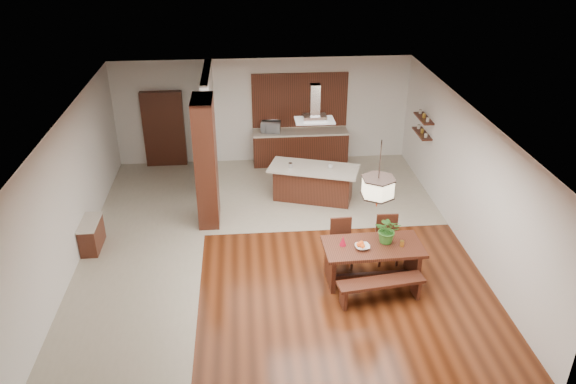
{
  "coord_description": "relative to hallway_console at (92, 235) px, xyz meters",
  "views": [
    {
      "loc": [
        -0.57,
        -10.14,
        6.47
      ],
      "look_at": [
        0.3,
        0.0,
        1.25
      ],
      "focal_mm": 35.0,
      "sensor_mm": 36.0,
      "label": 1
    }
  ],
  "objects": [
    {
      "name": "partition_pier",
      "position": [
        2.41,
        1.0,
        1.14
      ],
      "size": [
        0.45,
        1.0,
        2.9
      ],
      "primitive_type": "cube",
      "color": "black",
      "rests_on": "ground"
    },
    {
      "name": "shelf_upper",
      "position": [
        7.68,
        2.4,
        1.49
      ],
      "size": [
        0.26,
        0.9,
        0.04
      ],
      "primitive_type": "cube",
      "color": "black",
      "rests_on": "room_shell"
    },
    {
      "name": "pendant_lantern",
      "position": [
        5.6,
        -1.6,
        1.93
      ],
      "size": [
        0.64,
        0.64,
        1.31
      ],
      "primitive_type": null,
      "color": "beige",
      "rests_on": "room_shell"
    },
    {
      "name": "shelf_lower",
      "position": [
        7.68,
        2.4,
        1.08
      ],
      "size": [
        0.26,
        0.9,
        0.04
      ],
      "primitive_type": "cube",
      "color": "black",
      "rests_on": "room_shell"
    },
    {
      "name": "foliage_plant",
      "position": [
        5.88,
        -1.51,
        0.73
      ],
      "size": [
        0.59,
        0.54,
        0.54
      ],
      "primitive_type": "imported",
      "rotation": [
        0.0,
        0.0,
        -0.29
      ],
      "color": "#327025",
      "rests_on": "dining_table"
    },
    {
      "name": "range_hood",
      "position": [
        4.89,
        1.8,
        2.15
      ],
      "size": [
        0.9,
        0.55,
        0.87
      ],
      "primitive_type": null,
      "color": "silver",
      "rests_on": "room_shell"
    },
    {
      "name": "gold_ornament",
      "position": [
        6.12,
        -1.67,
        0.52
      ],
      "size": [
        0.1,
        0.1,
        0.11
      ],
      "primitive_type": "cylinder",
      "rotation": [
        0.0,
        0.0,
        0.26
      ],
      "color": "gold",
      "rests_on": "dining_table"
    },
    {
      "name": "soffit_band",
      "position": [
        3.81,
        -0.2,
        2.57
      ],
      "size": [
        8.0,
        9.0,
        0.02
      ],
      "primitive_type": "cube",
      "color": "#401C10",
      "rests_on": "room_shell"
    },
    {
      "name": "tile_hallway",
      "position": [
        1.06,
        -0.2,
        -0.31
      ],
      "size": [
        2.5,
        9.0,
        0.01
      ],
      "primitive_type": "cube",
      "color": "#B2A994",
      "rests_on": "ground"
    },
    {
      "name": "rear_counter",
      "position": [
        4.81,
        4.0,
        0.16
      ],
      "size": [
        2.6,
        0.62,
        0.95
      ],
      "color": "black",
      "rests_on": "ground"
    },
    {
      "name": "dining_bench",
      "position": [
        5.62,
        -2.27,
        -0.09
      ],
      "size": [
        1.63,
        0.56,
        0.45
      ],
      "primitive_type": null,
      "rotation": [
        0.0,
        0.0,
        0.13
      ],
      "color": "black",
      "rests_on": "ground"
    },
    {
      "name": "hallway_doorway",
      "position": [
        1.11,
        4.2,
        0.74
      ],
      "size": [
        1.1,
        0.2,
        2.1
      ],
      "primitive_type": "cube",
      "color": "black",
      "rests_on": "ground"
    },
    {
      "name": "tile_kitchen",
      "position": [
        5.06,
        2.3,
        -0.31
      ],
      "size": [
        5.5,
        4.0,
        0.01
      ],
      "primitive_type": "cube",
      "color": "#B2A994",
      "rests_on": "ground"
    },
    {
      "name": "partition_stub",
      "position": [
        2.41,
        3.1,
        1.14
      ],
      "size": [
        0.18,
        2.4,
        2.9
      ],
      "primitive_type": "cube",
      "color": "silver",
      "rests_on": "ground"
    },
    {
      "name": "kitchen_window",
      "position": [
        4.81,
        4.26,
        1.44
      ],
      "size": [
        2.6,
        0.08,
        1.5
      ],
      "primitive_type": "cube",
      "color": "brown",
      "rests_on": "room_shell"
    },
    {
      "name": "fruit_bowl",
      "position": [
        5.37,
        -1.69,
        0.49
      ],
      "size": [
        0.29,
        0.29,
        0.07
      ],
      "primitive_type": "imported",
      "rotation": [
        0.0,
        0.0,
        0.06
      ],
      "color": "beige",
      "rests_on": "dining_table"
    },
    {
      "name": "dining_chair_right",
      "position": [
        6.05,
        -1.02,
        0.18
      ],
      "size": [
        0.45,
        0.45,
        0.98
      ],
      "primitive_type": null,
      "rotation": [
        0.0,
        0.0,
        -0.03
      ],
      "color": "black",
      "rests_on": "ground"
    },
    {
      "name": "microwave",
      "position": [
        4.0,
        4.01,
        0.78
      ],
      "size": [
        0.56,
        0.42,
        0.29
      ],
      "primitive_type": "imported",
      "rotation": [
        0.0,
        0.0,
        -0.14
      ],
      "color": "silver",
      "rests_on": "rear_counter"
    },
    {
      "name": "dining_chair_left",
      "position": [
        5.11,
        -1.05,
        0.17
      ],
      "size": [
        0.44,
        0.44,
        0.97
      ],
      "primitive_type": null,
      "rotation": [
        0.0,
        0.0,
        0.03
      ],
      "color": "black",
      "rests_on": "ground"
    },
    {
      "name": "hallway_console",
      "position": [
        0.0,
        0.0,
        0.0
      ],
      "size": [
        0.37,
        0.88,
        0.63
      ],
      "primitive_type": "cube",
      "color": "black",
      "rests_on": "ground"
    },
    {
      "name": "napkin_cone",
      "position": [
        5.03,
        -1.55,
        0.56
      ],
      "size": [
        0.16,
        0.16,
        0.2
      ],
      "primitive_type": "cone",
      "rotation": [
        0.0,
        0.0,
        -0.39
      ],
      "color": "#B00C24",
      "rests_on": "dining_table"
    },
    {
      "name": "room_shell",
      "position": [
        3.81,
        -0.2,
        1.75
      ],
      "size": [
        9.0,
        9.04,
        2.92
      ],
      "color": "#3D190B",
      "rests_on": "ground"
    },
    {
      "name": "island_cup",
      "position": [
        5.28,
        1.68,
        0.6
      ],
      "size": [
        0.12,
        0.12,
        0.09
      ],
      "primitive_type": "imported",
      "rotation": [
        0.0,
        0.0,
        0.13
      ],
      "color": "silver",
      "rests_on": "kitchen_island"
    },
    {
      "name": "dining_table",
      "position": [
        5.6,
        -1.6,
        0.26
      ],
      "size": [
        1.89,
        0.98,
        0.78
      ],
      "rotation": [
        0.0,
        0.0,
        0.03
      ],
      "color": "black",
      "rests_on": "ground"
    },
    {
      "name": "kitchen_island",
      "position": [
        4.89,
        1.79,
        0.13
      ],
      "size": [
        2.3,
        1.54,
        0.88
      ],
      "rotation": [
        0.0,
        0.0,
        -0.32
      ],
      "color": "black",
      "rests_on": "ground"
    }
  ]
}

